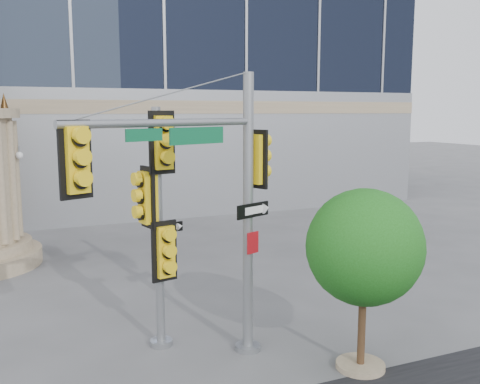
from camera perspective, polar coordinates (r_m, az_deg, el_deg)
name	(u,v)px	position (r m, az deg, el deg)	size (l,w,h in m)	color
ground	(253,345)	(12.03, 1.40, -15.97)	(120.00, 120.00, 0.00)	#545456
main_signal_pole	(210,188)	(10.07, -3.25, 0.43)	(4.25, 2.00, 5.77)	slate
secondary_signal_pole	(158,210)	(11.11, -8.71, -1.92)	(0.94, 0.68, 5.10)	slate
street_tree	(366,252)	(10.54, 13.26, -6.21)	(2.29, 2.24, 3.57)	gray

